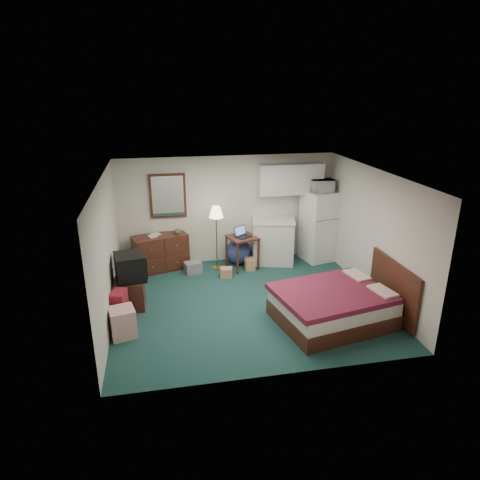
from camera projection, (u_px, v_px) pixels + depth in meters
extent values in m
cube|color=#163B37|center=(247.00, 303.00, 8.29)|extent=(5.00, 4.50, 0.01)
cube|color=beige|center=(248.00, 175.00, 7.44)|extent=(5.00, 4.50, 0.01)
cube|color=beige|center=(227.00, 210.00, 9.94)|extent=(5.00, 0.01, 2.50)
cube|color=beige|center=(282.00, 298.00, 5.79)|extent=(5.00, 0.01, 2.50)
cube|color=beige|center=(107.00, 252.00, 7.41)|extent=(0.01, 4.50, 2.50)
cube|color=beige|center=(373.00, 234.00, 8.32)|extent=(0.01, 4.50, 2.50)
sphere|color=navy|center=(238.00, 251.00, 10.03)|extent=(0.67, 0.67, 0.60)
imported|color=white|center=(322.00, 184.00, 9.74)|extent=(0.53, 0.32, 0.35)
imported|color=tan|center=(148.00, 232.00, 9.39)|extent=(0.16, 0.08, 0.23)
imported|color=tan|center=(152.00, 230.00, 9.51)|extent=(0.17, 0.10, 0.24)
imported|color=#447D32|center=(177.00, 231.00, 9.62)|extent=(0.16, 0.16, 0.13)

